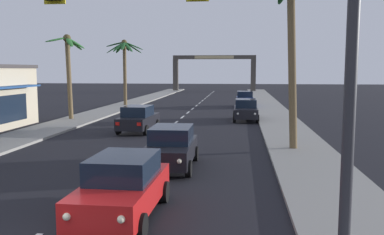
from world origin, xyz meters
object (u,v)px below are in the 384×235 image
(sedan_oncoming_far, at_px, (138,119))
(sedan_parked_mid_kerb, at_px, (246,110))
(sedan_lead_at_stop_bar, at_px, (123,186))
(sedan_parked_nearest_kerb, at_px, (245,99))
(palm_left_farthest, at_px, (124,58))
(palm_right_second, at_px, (291,26))
(town_gateway_arch, at_px, (214,68))
(traffic_signal_mast, at_px, (143,3))
(palm_left_third, at_px, (68,61))
(sedan_third_in_queue, at_px, (171,147))

(sedan_oncoming_far, relative_size, sedan_parked_mid_kerb, 1.01)
(sedan_lead_at_stop_bar, bearing_deg, sedan_oncoming_far, 102.33)
(sedan_parked_nearest_kerb, bearing_deg, palm_left_farthest, -177.43)
(palm_right_second, xyz_separation_m, town_gateway_arch, (-7.19, 56.41, -1.77))
(traffic_signal_mast, bearing_deg, palm_right_second, 72.39)
(palm_right_second, distance_m, town_gateway_arch, 56.89)
(palm_left_third, bearing_deg, palm_right_second, -34.18)
(sedan_oncoming_far, relative_size, palm_right_second, 0.51)
(traffic_signal_mast, relative_size, sedan_oncoming_far, 2.46)
(sedan_lead_at_stop_bar, distance_m, sedan_parked_mid_kerb, 22.50)
(traffic_signal_mast, bearing_deg, sedan_parked_nearest_kerb, 86.52)
(sedan_parked_mid_kerb, xyz_separation_m, palm_right_second, (1.93, -12.16, 5.21))
(sedan_parked_nearest_kerb, height_order, palm_right_second, palm_right_second)
(sedan_oncoming_far, distance_m, sedan_parked_nearest_kerb, 20.29)
(sedan_lead_at_stop_bar, distance_m, town_gateway_arch, 66.57)
(traffic_signal_mast, bearing_deg, sedan_parked_mid_kerb, 84.96)
(palm_left_farthest, bearing_deg, sedan_oncoming_far, -71.90)
(traffic_signal_mast, height_order, sedan_oncoming_far, traffic_signal_mast)
(sedan_parked_mid_kerb, relative_size, town_gateway_arch, 0.29)
(sedan_parked_nearest_kerb, relative_size, town_gateway_arch, 0.30)
(traffic_signal_mast, height_order, sedan_lead_at_stop_bar, traffic_signal_mast)
(sedan_parked_nearest_kerb, height_order, sedan_parked_mid_kerb, same)
(sedan_parked_nearest_kerb, bearing_deg, palm_right_second, -85.60)
(palm_left_third, bearing_deg, sedan_lead_at_stop_bar, -63.79)
(traffic_signal_mast, distance_m, palm_left_farthest, 38.44)
(sedan_oncoming_far, height_order, palm_left_farthest, palm_left_farthest)
(palm_left_farthest, bearing_deg, sedan_lead_at_stop_bar, -74.48)
(sedan_parked_nearest_kerb, bearing_deg, palm_left_third, -135.13)
(sedan_parked_mid_kerb, distance_m, town_gateway_arch, 44.69)
(sedan_parked_nearest_kerb, xyz_separation_m, palm_right_second, (1.88, -24.40, 5.21))
(sedan_parked_mid_kerb, bearing_deg, sedan_third_in_queue, -101.09)
(sedan_lead_at_stop_bar, xyz_separation_m, town_gateway_arch, (-1.69, 66.46, 3.44))
(palm_right_second, bearing_deg, town_gateway_arch, 97.26)
(town_gateway_arch, bearing_deg, sedan_lead_at_stop_bar, -88.54)
(palm_right_second, bearing_deg, sedan_parked_nearest_kerb, 94.40)
(sedan_oncoming_far, bearing_deg, palm_left_farthest, 108.10)
(palm_right_second, bearing_deg, traffic_signal_mast, -107.61)
(sedan_lead_at_stop_bar, bearing_deg, sedan_parked_mid_kerb, 80.88)
(sedan_parked_mid_kerb, xyz_separation_m, palm_left_farthest, (-12.97, 11.65, 4.40))
(traffic_signal_mast, bearing_deg, town_gateway_arch, 92.50)
(town_gateway_arch, bearing_deg, sedan_parked_mid_kerb, -83.22)
(palm_left_farthest, bearing_deg, palm_left_third, -93.44)
(sedan_third_in_queue, bearing_deg, traffic_signal_mast, -83.71)
(sedan_lead_at_stop_bar, xyz_separation_m, sedan_parked_mid_kerb, (3.56, 22.22, 0.00))
(sedan_oncoming_far, height_order, palm_left_third, palm_left_third)
(sedan_parked_mid_kerb, bearing_deg, sedan_parked_nearest_kerb, 89.76)
(sedan_lead_at_stop_bar, distance_m, palm_left_farthest, 35.42)
(traffic_signal_mast, xyz_separation_m, palm_right_second, (4.16, 13.10, 0.86))
(traffic_signal_mast, distance_m, sedan_parked_nearest_kerb, 37.81)
(sedan_third_in_queue, height_order, palm_right_second, palm_right_second)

